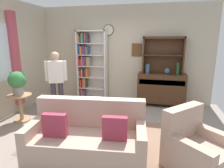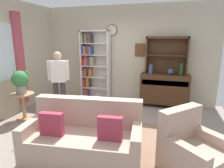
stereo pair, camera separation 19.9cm
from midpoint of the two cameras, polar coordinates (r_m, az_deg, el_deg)
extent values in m
cube|color=gray|center=(4.13, -0.76, -13.63)|extent=(5.40, 4.60, 0.02)
cube|color=#BCB299|center=(5.76, 5.57, 8.68)|extent=(5.00, 0.06, 2.80)
cylinder|color=beige|center=(5.81, 1.02, 15.72)|extent=(0.28, 0.03, 0.28)
torus|color=#382314|center=(5.81, 1.02, 15.72)|extent=(0.31, 0.02, 0.31)
cube|color=brown|center=(5.65, 9.30, 9.97)|extent=(0.28, 0.03, 0.36)
cube|color=#B24756|center=(5.40, -24.65, 6.70)|extent=(0.08, 0.24, 2.30)
cube|color=#846651|center=(3.81, 0.83, -15.79)|extent=(2.93, 1.81, 0.01)
cube|color=silver|center=(6.03, -7.78, 5.47)|extent=(0.04, 0.30, 2.10)
cube|color=silver|center=(5.73, 0.13, 5.19)|extent=(0.04, 0.30, 2.10)
cube|color=silver|center=(5.81, -4.09, 15.46)|extent=(0.90, 0.30, 0.04)
cube|color=silver|center=(6.09, -3.77, -4.29)|extent=(0.90, 0.30, 0.04)
cube|color=silver|center=(6.00, -3.45, 5.53)|extent=(0.90, 0.01, 2.10)
cube|color=silver|center=(5.99, -3.82, -1.04)|extent=(0.86, 0.30, 0.02)
cube|color=#723F7F|center=(6.17, -7.35, -2.43)|extent=(0.02, 0.11, 0.29)
cube|color=#723F7F|center=(6.16, -7.13, -2.48)|extent=(0.02, 0.19, 0.29)
cube|color=#CC7233|center=(6.15, -6.84, -2.53)|extent=(0.03, 0.17, 0.28)
cube|color=gold|center=(6.14, -6.47, -2.76)|extent=(0.04, 0.13, 0.24)
cube|color=#723F7F|center=(6.12, -6.16, -2.80)|extent=(0.02, 0.24, 0.24)
cube|color=silver|center=(5.92, -3.87, 2.12)|extent=(0.86, 0.30, 0.02)
cube|color=#B22D33|center=(6.08, -7.35, 0.52)|extent=(0.04, 0.12, 0.27)
cube|color=#B22D33|center=(6.07, -6.94, 0.34)|extent=(0.04, 0.22, 0.24)
cube|color=#723F7F|center=(6.05, -6.61, 0.41)|extent=(0.02, 0.11, 0.26)
cube|color=#CC7233|center=(6.04, -6.29, 0.53)|extent=(0.04, 0.19, 0.29)
cube|color=gold|center=(6.02, -5.95, 0.50)|extent=(0.03, 0.17, 0.29)
cube|color=#3F3833|center=(6.01, -5.59, 0.32)|extent=(0.03, 0.17, 0.26)
cube|color=silver|center=(5.86, -3.93, 5.35)|extent=(0.86, 0.30, 0.02)
cube|color=gray|center=(6.03, -7.53, 3.29)|extent=(0.02, 0.20, 0.20)
cube|color=#B22D33|center=(6.01, -7.18, 3.25)|extent=(0.04, 0.19, 0.19)
cube|color=#CC7233|center=(5.99, -6.75, 3.48)|extent=(0.04, 0.16, 0.24)
cube|color=#3F3833|center=(5.98, -6.28, 3.22)|extent=(0.04, 0.22, 0.19)
cube|color=#284C8C|center=(5.95, -5.93, 3.59)|extent=(0.03, 0.14, 0.28)
cube|color=#B22D33|center=(5.95, -5.66, 3.26)|extent=(0.03, 0.21, 0.21)
cube|color=#CC7233|center=(5.93, -5.33, 3.52)|extent=(0.04, 0.18, 0.27)
cube|color=silver|center=(5.83, -3.98, 8.63)|extent=(0.86, 0.30, 0.02)
cube|color=#B22D33|center=(5.97, -7.57, 6.82)|extent=(0.04, 0.23, 0.27)
cube|color=#B22D33|center=(5.96, -7.15, 6.43)|extent=(0.04, 0.16, 0.19)
cube|color=#CC7233|center=(5.94, -6.79, 6.87)|extent=(0.03, 0.15, 0.29)
cube|color=#723F7F|center=(5.92, -6.39, 6.76)|extent=(0.04, 0.17, 0.26)
cube|color=#B22D33|center=(5.91, -6.01, 6.80)|extent=(0.03, 0.19, 0.27)
cube|color=#284C8C|center=(5.89, -5.69, 6.81)|extent=(0.03, 0.17, 0.28)
cube|color=#284C8C|center=(5.88, -5.39, 6.57)|extent=(0.02, 0.23, 0.23)
cube|color=gold|center=(5.87, -5.03, 6.77)|extent=(0.04, 0.23, 0.27)
cube|color=gray|center=(5.85, -4.59, 6.76)|extent=(0.03, 0.24, 0.27)
cube|color=silver|center=(5.81, -4.03, 11.94)|extent=(0.86, 0.30, 0.02)
cube|color=#284C8C|center=(5.95, -7.65, 10.02)|extent=(0.04, 0.23, 0.27)
cube|color=#284C8C|center=(5.93, -7.36, 10.09)|extent=(0.02, 0.16, 0.28)
cube|color=#CC7233|center=(5.92, -7.00, 9.91)|extent=(0.04, 0.19, 0.24)
cube|color=#723F7F|center=(5.90, -6.57, 9.95)|extent=(0.04, 0.16, 0.25)
cube|color=#B22D33|center=(5.88, -6.15, 10.03)|extent=(0.04, 0.14, 0.27)
cube|color=#284C8C|center=(5.86, -5.73, 9.99)|extent=(0.03, 0.13, 0.26)
cube|color=gold|center=(5.85, -5.38, 9.81)|extent=(0.03, 0.16, 0.22)
cube|color=#284C8C|center=(5.84, -5.07, 9.78)|extent=(0.03, 0.20, 0.22)
cube|color=gold|center=(5.94, -7.77, 13.02)|extent=(0.03, 0.14, 0.22)
cube|color=#723F7F|center=(5.92, -7.37, 12.89)|extent=(0.04, 0.16, 0.19)
cube|color=#337247|center=(5.90, -6.94, 13.13)|extent=(0.03, 0.13, 0.23)
cube|color=gold|center=(5.88, -6.57, 13.39)|extent=(0.03, 0.20, 0.28)
cube|color=#284C8C|center=(5.87, -6.22, 13.11)|extent=(0.04, 0.22, 0.23)
cube|color=gold|center=(5.86, -5.90, 13.38)|extent=(0.02, 0.16, 0.28)
cube|color=#B22D33|center=(5.84, -5.59, 13.43)|extent=(0.03, 0.23, 0.29)
cube|color=#284C8C|center=(5.83, -5.33, 13.42)|extent=(0.02, 0.20, 0.29)
cube|color=#3F3833|center=(5.82, -5.05, 13.12)|extent=(0.02, 0.22, 0.22)
cube|color=#422816|center=(5.54, 16.26, -1.34)|extent=(1.30, 0.45, 0.82)
cube|color=#422816|center=(5.53, 9.67, -5.98)|extent=(0.06, 0.06, 0.10)
cube|color=#422816|center=(5.54, 22.17, -6.79)|extent=(0.06, 0.06, 0.10)
cube|color=#422816|center=(5.86, 10.10, -4.88)|extent=(0.06, 0.06, 0.10)
cube|color=#422816|center=(5.87, 21.87, -5.65)|extent=(0.06, 0.06, 0.10)
cube|color=#352012|center=(5.28, 16.37, 0.24)|extent=(1.20, 0.01, 0.14)
cube|color=#422816|center=(5.49, 11.30, 8.47)|extent=(0.04, 0.26, 1.00)
cube|color=#422816|center=(5.50, 22.46, 7.73)|extent=(0.04, 0.26, 1.00)
cube|color=#422816|center=(5.45, 17.23, 13.06)|extent=(1.10, 0.26, 0.06)
cube|color=#422816|center=(5.47, 16.89, 8.14)|extent=(1.06, 0.26, 0.02)
cube|color=#422816|center=(5.59, 16.89, 8.24)|extent=(1.10, 0.01, 1.00)
cylinder|color=#33476B|center=(5.36, 12.45, 4.33)|extent=(0.11, 0.11, 0.26)
ellipsoid|color=#33476B|center=(5.37, 17.97, 3.51)|extent=(0.15, 0.15, 0.17)
cylinder|color=#194223|center=(5.35, 20.82, 4.07)|extent=(0.07, 0.07, 0.32)
cube|color=tan|center=(3.21, -6.60, -17.72)|extent=(1.89, 1.06, 0.42)
cube|color=tan|center=(3.29, -5.24, -8.12)|extent=(1.81, 0.42, 0.48)
cube|color=tan|center=(3.47, -20.37, -14.31)|extent=(0.24, 0.86, 0.60)
cube|color=tan|center=(3.06, 9.20, -17.51)|extent=(0.24, 0.86, 0.60)
cube|color=#A33347|center=(3.08, -15.68, -11.38)|extent=(0.37, 0.14, 0.36)
cube|color=#A33347|center=(2.83, 1.50, -13.09)|extent=(0.37, 0.14, 0.36)
cube|color=white|center=(3.21, -5.33, -4.10)|extent=(0.38, 0.22, 0.00)
cube|color=tan|center=(3.16, 25.14, -19.72)|extent=(1.08, 1.08, 0.40)
cube|color=tan|center=(3.11, 21.33, -10.76)|extent=(0.64, 0.67, 0.48)
cube|color=tan|center=(2.91, 21.67, -20.77)|extent=(0.67, 0.63, 0.55)
cube|color=tan|center=(3.36, 28.33, -16.59)|extent=(0.67, 0.63, 0.55)
cylinder|color=#A87F56|center=(4.87, -24.00, -2.77)|extent=(0.52, 0.52, 0.03)
cylinder|color=#A87F56|center=(4.96, -23.66, -6.24)|extent=(0.08, 0.08, 0.59)
cylinder|color=#A87F56|center=(5.05, -23.36, -9.25)|extent=(0.36, 0.36, 0.03)
cylinder|color=gray|center=(4.86, -24.25, -1.53)|extent=(0.23, 0.23, 0.18)
sphere|color=#387F42|center=(4.80, -24.53, 1.34)|extent=(0.38, 0.38, 0.38)
ellipsoid|color=#387F42|center=(4.89, -25.79, 1.93)|extent=(0.11, 0.07, 0.27)
ellipsoid|color=#387F42|center=(4.78, -22.98, 1.97)|extent=(0.11, 0.07, 0.27)
cylinder|color=#38333D|center=(5.02, -15.10, -3.94)|extent=(0.16, 0.16, 0.82)
cylinder|color=#38333D|center=(4.99, -13.06, -3.92)|extent=(0.16, 0.16, 0.82)
cube|color=silver|center=(4.85, -14.53, 3.65)|extent=(0.39, 0.31, 0.52)
sphere|color=tan|center=(4.81, -14.79, 8.11)|extent=(0.26, 0.26, 0.20)
cylinder|color=silver|center=(4.89, -17.09, 3.86)|extent=(0.10, 0.10, 0.48)
cylinder|color=silver|center=(4.82, -11.95, 4.03)|extent=(0.10, 0.10, 0.48)
cube|color=#422816|center=(3.96, -0.13, -8.21)|extent=(0.80, 0.50, 0.03)
cube|color=#422816|center=(3.97, -6.29, -11.54)|extent=(0.05, 0.05, 0.39)
cube|color=#422816|center=(3.77, 4.42, -12.93)|extent=(0.05, 0.05, 0.39)
cube|color=#422816|center=(4.35, -4.02, -9.24)|extent=(0.05, 0.05, 0.39)
cube|color=#422816|center=(4.16, 5.72, -10.33)|extent=(0.05, 0.05, 0.39)
cube|color=#723F7F|center=(3.90, -0.91, -8.21)|extent=(0.16, 0.15, 0.02)
cube|color=gray|center=(3.90, -0.88, -7.87)|extent=(0.18, 0.15, 0.02)
cube|color=#B22D33|center=(3.89, -0.80, -7.63)|extent=(0.17, 0.13, 0.02)
cube|color=#723F7F|center=(3.88, -0.87, -7.29)|extent=(0.19, 0.10, 0.03)
camera|label=1|loc=(0.10, -88.56, 0.34)|focal=30.81mm
camera|label=2|loc=(0.10, 91.44, -0.34)|focal=30.81mm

